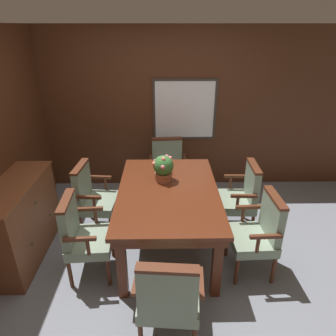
{
  "coord_description": "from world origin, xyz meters",
  "views": [
    {
      "loc": [
        0.08,
        -2.59,
        2.43
      ],
      "look_at": [
        0.13,
        0.45,
        0.98
      ],
      "focal_mm": 32.0,
      "sensor_mm": 36.0,
      "label": 1
    }
  ],
  "objects_px": {
    "dining_table": "(168,198)",
    "sideboard_cabinet": "(21,221)",
    "chair_right_near": "(259,231)",
    "chair_left_near": "(82,234)",
    "chair_head_near": "(168,297)",
    "potted_plant": "(163,168)",
    "chair_left_far": "(92,196)",
    "chair_right_far": "(242,195)",
    "chair_head_far": "(168,166)"
  },
  "relations": [
    {
      "from": "dining_table",
      "to": "sideboard_cabinet",
      "type": "distance_m",
      "value": 1.66
    },
    {
      "from": "chair_right_near",
      "to": "chair_left_near",
      "type": "xyz_separation_m",
      "value": [
        -1.82,
        -0.01,
        0.0
      ]
    },
    {
      "from": "chair_right_near",
      "to": "chair_head_near",
      "type": "height_order",
      "value": "same"
    },
    {
      "from": "dining_table",
      "to": "chair_left_near",
      "type": "bearing_deg",
      "value": -155.64
    },
    {
      "from": "dining_table",
      "to": "potted_plant",
      "type": "height_order",
      "value": "potted_plant"
    },
    {
      "from": "chair_left_far",
      "to": "chair_right_near",
      "type": "relative_size",
      "value": 1.0
    },
    {
      "from": "dining_table",
      "to": "chair_head_near",
      "type": "xyz_separation_m",
      "value": [
        -0.02,
        -1.21,
        -0.18
      ]
    },
    {
      "from": "sideboard_cabinet",
      "to": "chair_right_far",
      "type": "bearing_deg",
      "value": 10.27
    },
    {
      "from": "chair_left_far",
      "to": "sideboard_cabinet",
      "type": "xyz_separation_m",
      "value": [
        -0.7,
        -0.47,
        -0.04
      ]
    },
    {
      "from": "chair_head_near",
      "to": "potted_plant",
      "type": "distance_m",
      "value": 1.51
    },
    {
      "from": "dining_table",
      "to": "potted_plant",
      "type": "relative_size",
      "value": 5.28
    },
    {
      "from": "dining_table",
      "to": "chair_left_near",
      "type": "height_order",
      "value": "chair_left_near"
    },
    {
      "from": "chair_right_near",
      "to": "chair_right_far",
      "type": "relative_size",
      "value": 1.0
    },
    {
      "from": "dining_table",
      "to": "chair_left_near",
      "type": "distance_m",
      "value": 0.99
    },
    {
      "from": "chair_head_far",
      "to": "potted_plant",
      "type": "bearing_deg",
      "value": -97.59
    },
    {
      "from": "dining_table",
      "to": "chair_left_far",
      "type": "relative_size",
      "value": 1.83
    },
    {
      "from": "chair_left_far",
      "to": "chair_head_near",
      "type": "xyz_separation_m",
      "value": [
        0.92,
        -1.56,
        0.0
      ]
    },
    {
      "from": "chair_left_far",
      "to": "potted_plant",
      "type": "xyz_separation_m",
      "value": [
        0.89,
        -0.12,
        0.44
      ]
    },
    {
      "from": "sideboard_cabinet",
      "to": "chair_left_far",
      "type": "bearing_deg",
      "value": 34.0
    },
    {
      "from": "chair_head_far",
      "to": "chair_right_near",
      "type": "bearing_deg",
      "value": -63.69
    },
    {
      "from": "chair_head_far",
      "to": "chair_left_near",
      "type": "relative_size",
      "value": 1.0
    },
    {
      "from": "dining_table",
      "to": "chair_right_far",
      "type": "height_order",
      "value": "chair_right_far"
    },
    {
      "from": "chair_left_near",
      "to": "chair_right_near",
      "type": "bearing_deg",
      "value": -92.91
    },
    {
      "from": "chair_left_near",
      "to": "chair_head_far",
      "type": "bearing_deg",
      "value": -32.53
    },
    {
      "from": "chair_right_far",
      "to": "sideboard_cabinet",
      "type": "distance_m",
      "value": 2.62
    },
    {
      "from": "chair_right_far",
      "to": "sideboard_cabinet",
      "type": "xyz_separation_m",
      "value": [
        -2.58,
        -0.47,
        -0.04
      ]
    },
    {
      "from": "chair_head_far",
      "to": "sideboard_cabinet",
      "type": "bearing_deg",
      "value": -145.13
    },
    {
      "from": "chair_right_far",
      "to": "chair_head_near",
      "type": "relative_size",
      "value": 1.0
    },
    {
      "from": "chair_head_far",
      "to": "potted_plant",
      "type": "relative_size",
      "value": 2.88
    },
    {
      "from": "chair_right_far",
      "to": "potted_plant",
      "type": "distance_m",
      "value": 1.08
    },
    {
      "from": "chair_right_far",
      "to": "chair_head_far",
      "type": "bearing_deg",
      "value": -131.13
    },
    {
      "from": "chair_left_far",
      "to": "chair_right_near",
      "type": "xyz_separation_m",
      "value": [
        1.88,
        -0.74,
        0.0
      ]
    },
    {
      "from": "chair_head_near",
      "to": "chair_left_near",
      "type": "bearing_deg",
      "value": -38.19
    },
    {
      "from": "chair_right_far",
      "to": "chair_head_near",
      "type": "xyz_separation_m",
      "value": [
        -0.95,
        -1.55,
        0.0
      ]
    },
    {
      "from": "chair_head_far",
      "to": "chair_left_near",
      "type": "distance_m",
      "value": 1.84
    },
    {
      "from": "potted_plant",
      "to": "chair_left_near",
      "type": "bearing_deg",
      "value": -142.45
    },
    {
      "from": "sideboard_cabinet",
      "to": "chair_head_far",
      "type": "bearing_deg",
      "value": 38.69
    },
    {
      "from": "chair_head_near",
      "to": "chair_right_near",
      "type": "bearing_deg",
      "value": -134.82
    },
    {
      "from": "chair_right_far",
      "to": "chair_head_near",
      "type": "bearing_deg",
      "value": -29.45
    },
    {
      "from": "sideboard_cabinet",
      "to": "chair_head_near",
      "type": "bearing_deg",
      "value": -33.79
    },
    {
      "from": "chair_head_near",
      "to": "dining_table",
      "type": "bearing_deg",
      "value": -86.3
    },
    {
      "from": "chair_right_near",
      "to": "chair_head_near",
      "type": "bearing_deg",
      "value": -51.63
    },
    {
      "from": "chair_right_near",
      "to": "potted_plant",
      "type": "xyz_separation_m",
      "value": [
        -0.99,
        0.63,
        0.44
      ]
    },
    {
      "from": "chair_head_far",
      "to": "chair_left_far",
      "type": "bearing_deg",
      "value": -142.04
    },
    {
      "from": "chair_left_far",
      "to": "potted_plant",
      "type": "height_order",
      "value": "potted_plant"
    },
    {
      "from": "dining_table",
      "to": "sideboard_cabinet",
      "type": "relative_size",
      "value": 1.36
    },
    {
      "from": "chair_left_near",
      "to": "chair_right_far",
      "type": "bearing_deg",
      "value": -70.94
    },
    {
      "from": "chair_right_far",
      "to": "sideboard_cabinet",
      "type": "bearing_deg",
      "value": -77.76
    },
    {
      "from": "dining_table",
      "to": "chair_head_far",
      "type": "xyz_separation_m",
      "value": [
        0.01,
        1.21,
        -0.18
      ]
    },
    {
      "from": "chair_right_near",
      "to": "potted_plant",
      "type": "bearing_deg",
      "value": -124.52
    }
  ]
}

